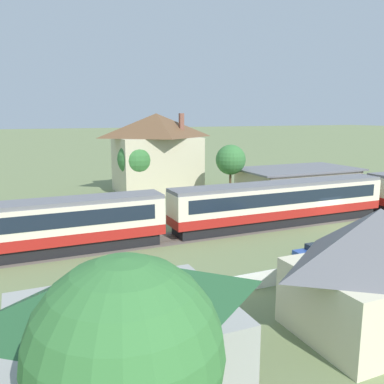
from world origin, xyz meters
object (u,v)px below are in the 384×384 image
station_house_brown_roof (157,152)px  cottage_grey_roof (375,269)px  cottage_dark_green_roof_2 (121,323)px  station_building (297,183)px  yard_tree_1 (231,160)px  yard_tree_2 (136,159)px  parked_car_blue (325,252)px  passenger_train (283,201)px  yard_tree_0 (126,353)px

station_house_brown_roof → cottage_grey_roof: bearing=-93.6°
cottage_grey_roof → cottage_dark_green_roof_2: bearing=176.6°
station_building → cottage_dark_green_roof_2: cottage_dark_green_roof_2 is taller
yard_tree_1 → yard_tree_2: size_ratio=0.96×
station_house_brown_roof → cottage_dark_green_roof_2: bearing=-110.6°
yard_tree_1 → station_house_brown_roof: bearing=124.5°
station_building → yard_tree_2: size_ratio=2.10×
station_building → parked_car_blue: 22.62m
cottage_dark_green_roof_2 → yard_tree_2: size_ratio=1.24×
passenger_train → yard_tree_1: bearing=85.8°
yard_tree_2 → yard_tree_1: bearing=-35.4°
passenger_train → cottage_dark_green_roof_2: 25.90m
cottage_dark_green_roof_2 → cottage_grey_roof: bearing=-3.4°
passenger_train → yard_tree_1: size_ratio=10.14×
yard_tree_0 → yard_tree_1: bearing=57.2°
passenger_train → yard_tree_0: 29.79m
station_building → yard_tree_2: yard_tree_2 is taller
station_building → station_house_brown_roof: 18.67m
cottage_dark_green_roof_2 → parked_car_blue: (16.51, 7.78, -2.09)m
station_building → parked_car_blue: bearing=-123.1°
station_building → cottage_dark_green_roof_2: size_ratio=1.69×
cottage_dark_green_roof_2 → yard_tree_2: yard_tree_2 is taller
yard_tree_1 → yard_tree_2: 11.94m
cottage_grey_roof → yard_tree_1: 30.74m
cottage_dark_green_roof_2 → parked_car_blue: bearing=25.2°
station_building → station_house_brown_roof: bearing=142.8°
cottage_grey_roof → station_building: bearing=58.2°
parked_car_blue → cottage_dark_green_roof_2: bearing=-153.8°
station_house_brown_roof → yard_tree_2: 4.16m
yard_tree_0 → yard_tree_1: (21.42, 33.29, 0.60)m
station_house_brown_roof → cottage_dark_green_roof_2: station_house_brown_roof is taller
passenger_train → cottage_grey_roof: size_ratio=8.80×
parked_car_blue → cottage_grey_roof: bearing=-117.9°
yard_tree_1 → parked_car_blue: bearing=-100.7°
station_building → station_house_brown_roof: (-14.60, 11.09, 3.50)m
station_house_brown_roof → cottage_grey_roof: 38.63m
parked_car_blue → yard_tree_2: bearing=102.7°
station_house_brown_roof → yard_tree_0: (-15.20, -42.32, -1.07)m
passenger_train → yard_tree_0: (-20.55, -21.47, 2.04)m
cottage_grey_roof → yard_tree_0: (-12.80, -3.83, 1.17)m
parked_car_blue → yard_tree_1: bearing=80.3°
station_building → yard_tree_0: size_ratio=2.15×
cottage_grey_roof → yard_tree_1: yard_tree_1 is taller
cottage_grey_roof → yard_tree_1: size_ratio=1.15×
cottage_grey_roof → yard_tree_0: size_ratio=1.13×
yard_tree_2 → cottage_dark_green_roof_2: bearing=-106.7°
station_house_brown_roof → yard_tree_2: bearing=-148.9°
station_building → cottage_dark_green_roof_2: bearing=-137.2°
station_building → station_house_brown_roof: size_ratio=1.29×
parked_car_blue → station_house_brown_roof: bearing=95.3°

